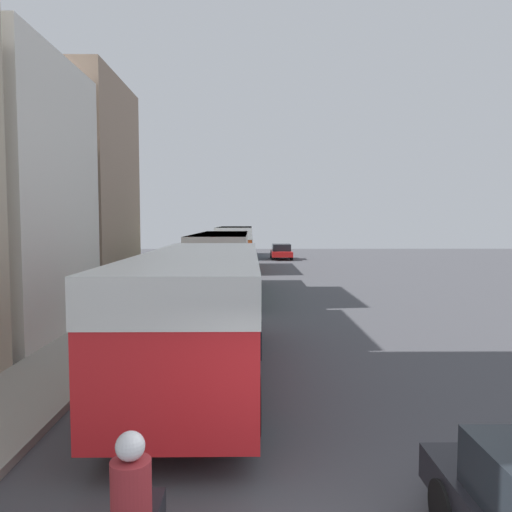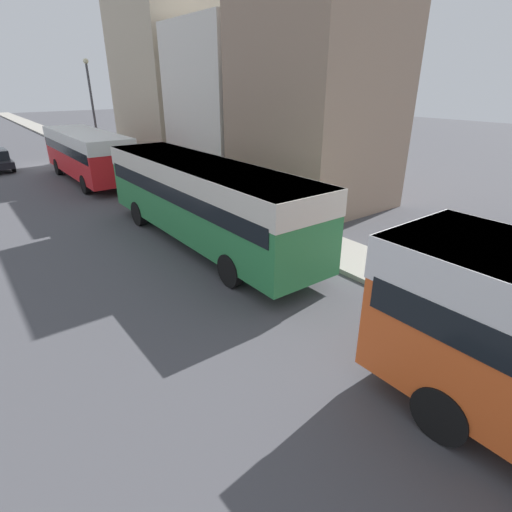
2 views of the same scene
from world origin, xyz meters
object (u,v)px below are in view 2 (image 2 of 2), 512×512
bus_lead (86,149)px  bus_following (202,192)px  pedestrian_near_curb (225,183)px  motorcycle_behind_lead (61,154)px

bus_lead → bus_following: size_ratio=0.87×
bus_following → pedestrian_near_curb: (-3.53, -3.94, -0.95)m
motorcycle_behind_lead → pedestrian_near_curb: size_ratio=1.34×
motorcycle_behind_lead → pedestrian_near_curb: (-3.83, 15.80, 0.31)m
bus_lead → motorcycle_behind_lead: bus_lead is taller
bus_lead → motorcycle_behind_lead: bearing=-89.6°
pedestrian_near_curb → bus_following: bearing=48.2°
bus_lead → bus_following: (-0.26, 12.95, 0.07)m
bus_following → motorcycle_behind_lead: (0.31, -19.74, -1.25)m
pedestrian_near_curb → bus_lead: bearing=-67.2°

